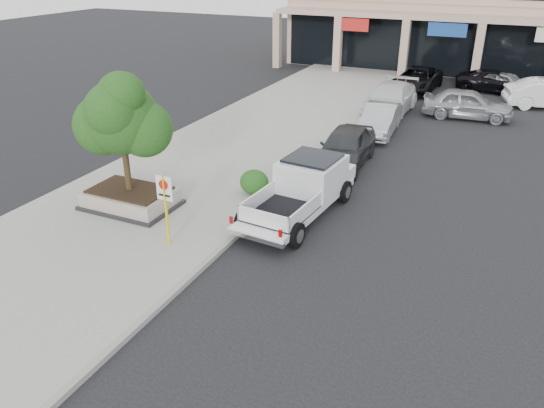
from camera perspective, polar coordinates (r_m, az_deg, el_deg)
The scene contains 15 objects.
ground at distance 16.00m, azimuth -0.47°, elevation -6.14°, with size 120.00×120.00×0.00m, color black.
sidewalk at distance 23.09m, azimuth -6.45°, elevation 4.21°, with size 8.00×52.00×0.15m, color gray.
curb at distance 21.42m, azimuth 2.67°, elevation 2.61°, with size 0.20×52.00×0.15m, color gray.
planter at distance 19.50m, azimuth -14.96°, elevation 0.63°, with size 3.20×2.20×0.68m.
planter_tree at distance 18.53m, azimuth -15.36°, elevation 9.01°, with size 2.90×2.55×4.00m.
no_parking_sign at distance 16.20m, azimuth -11.40°, elevation 0.32°, with size 0.55×0.09×2.30m.
hedge at distance 19.81m, azimuth -1.93°, elevation 2.38°, with size 1.10×0.99×0.94m, color #173F12.
pickup_truck at distance 18.27m, azimuth 2.81°, elevation 1.37°, with size 2.19×5.92×1.86m, color white, non-canonical shape.
curb_car_a at distance 23.10m, azimuth 7.89°, elevation 6.10°, with size 1.93×4.79×1.63m, color #2D2F32.
curb_car_b at distance 27.65m, azimuth 11.52°, elevation 8.90°, with size 1.56×4.47×1.47m, color #A4A7AC.
curb_car_c at distance 31.46m, azimuth 12.54°, elevation 10.97°, with size 2.31×5.68×1.65m, color silver.
curb_car_d at distance 37.31m, azimuth 15.33°, elevation 12.80°, with size 2.52×5.46×1.52m, color black.
lot_car_a at distance 31.64m, azimuth 20.30°, elevation 10.08°, with size 1.93×4.80×1.64m, color #989CA0.
lot_car_d at distance 38.67m, azimuth 22.96°, elevation 12.04°, with size 2.30×4.98×1.38m, color black.
lot_car_e at distance 38.40m, azimuth 23.86°, elevation 11.81°, with size 1.65×4.11×1.40m, color #9A9DA1.
Camera 1 is at (5.87, -12.29, 8.38)m, focal length 35.00 mm.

